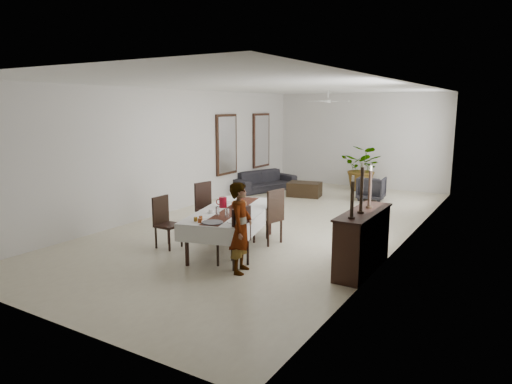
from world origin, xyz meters
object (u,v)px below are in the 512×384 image
Objects in this scene: red_pitcher at (223,202)px; sofa at (264,181)px; woman at (241,228)px; sideboard_body at (362,242)px; dining_table_top at (233,212)px.

sofa is at bearing 112.56° from red_pitcher.
woman is 0.92× the size of sideboard_body.
sideboard_body is (2.56, 0.12, -0.24)m from dining_table_top.
dining_table_top is at bearing 22.90° from woman.
sideboard_body reaches higher than red_pitcher.
woman is at bearing -44.00° from red_pitcher.
red_pitcher reaches higher than dining_table_top.
sofa is (-3.49, 6.76, -0.44)m from woman.
red_pitcher is 1.58m from woman.
sideboard_body is at bearing -73.52° from woman.
red_pitcher is (-0.29, 0.08, 0.14)m from dining_table_top.
red_pitcher is at bearing -179.21° from sideboard_body.
dining_table_top is 1.60× the size of woman.
dining_table_top is 0.33m from red_pitcher.
sofa is (-2.64, 5.75, -0.41)m from dining_table_top.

